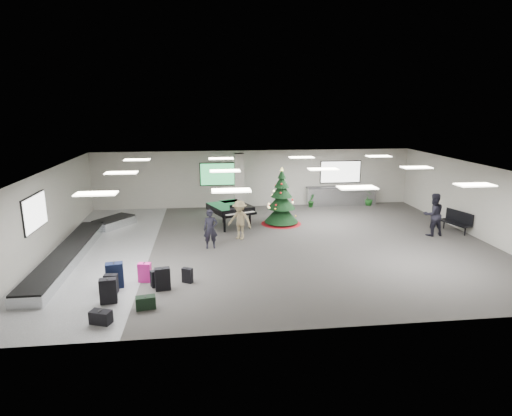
{
  "coord_description": "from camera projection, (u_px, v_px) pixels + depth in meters",
  "views": [
    {
      "loc": [
        -2.76,
        -16.84,
        5.71
      ],
      "look_at": [
        -0.64,
        1.0,
        1.34
      ],
      "focal_mm": 30.0,
      "sensor_mm": 36.0,
      "label": 1
    }
  ],
  "objects": [
    {
      "name": "suitcase_7",
      "position": [
        187.0,
        275.0,
        14.02
      ],
      "size": [
        0.39,
        0.32,
        0.51
      ],
      "rotation": [
        0.0,
        0.0,
        -0.5
      ],
      "color": "black",
      "rests_on": "ground"
    },
    {
      "name": "grand_piano",
      "position": [
        231.0,
        209.0,
        20.33
      ],
      "size": [
        2.34,
        2.63,
        1.24
      ],
      "rotation": [
        0.0,
        0.0,
        0.39
      ],
      "color": "black",
      "rests_on": "ground"
    },
    {
      "name": "suitcase_3",
      "position": [
        157.0,
        278.0,
        13.72
      ],
      "size": [
        0.42,
        0.34,
        0.57
      ],
      "rotation": [
        0.0,
        0.0,
        0.46
      ],
      "color": "black",
      "rests_on": "ground"
    },
    {
      "name": "navy_suitcase",
      "position": [
        115.0,
        275.0,
        13.6
      ],
      "size": [
        0.58,
        0.39,
        0.85
      ],
      "rotation": [
        0.0,
        0.0,
        0.16
      ],
      "color": "black",
      "rests_on": "ground"
    },
    {
      "name": "christmas_tree",
      "position": [
        281.0,
        205.0,
        20.78
      ],
      "size": [
        1.97,
        1.97,
        2.81
      ],
      "color": "maroon",
      "rests_on": "ground"
    },
    {
      "name": "green_duffel",
      "position": [
        146.0,
        302.0,
        12.24
      ],
      "size": [
        0.6,
        0.38,
        0.39
      ],
      "rotation": [
        0.0,
        0.0,
        0.19
      ],
      "color": "black",
      "rests_on": "ground"
    },
    {
      "name": "traveler_b",
      "position": [
        240.0,
        220.0,
        18.44
      ],
      "size": [
        1.27,
        1.13,
        1.71
      ],
      "primitive_type": "imported",
      "rotation": [
        0.0,
        0.0,
        -0.57
      ],
      "color": "#927F5A",
      "rests_on": "ground"
    },
    {
      "name": "suitcase_0",
      "position": [
        108.0,
        291.0,
        12.54
      ],
      "size": [
        0.52,
        0.33,
        0.78
      ],
      "rotation": [
        0.0,
        0.0,
        0.13
      ],
      "color": "black",
      "rests_on": "ground"
    },
    {
      "name": "potted_plant_left",
      "position": [
        312.0,
        201.0,
        24.31
      ],
      "size": [
        0.51,
        0.49,
        0.73
      ],
      "primitive_type": "imported",
      "rotation": [
        0.0,
        0.0,
        0.55
      ],
      "color": "#133B14",
      "rests_on": "ground"
    },
    {
      "name": "baggage_carousel",
      "position": [
        79.0,
        247.0,
        16.89
      ],
      "size": [
        2.28,
        9.71,
        0.43
      ],
      "color": "silver",
      "rests_on": "ground"
    },
    {
      "name": "suitcase_5",
      "position": [
        111.0,
        284.0,
        13.23
      ],
      "size": [
        0.41,
        0.24,
        0.62
      ],
      "rotation": [
        0.0,
        0.0,
        -0.06
      ],
      "color": "black",
      "rests_on": "ground"
    },
    {
      "name": "pink_suitcase",
      "position": [
        145.0,
        272.0,
        14.07
      ],
      "size": [
        0.44,
        0.3,
        0.66
      ],
      "rotation": [
        0.0,
        0.0,
        -0.16
      ],
      "color": "#E71E91",
      "rests_on": "ground"
    },
    {
      "name": "bench",
      "position": [
        457.0,
        220.0,
        19.53
      ],
      "size": [
        0.9,
        1.61,
        0.97
      ],
      "rotation": [
        0.0,
        0.0,
        0.26
      ],
      "color": "black",
      "rests_on": "ground"
    },
    {
      "name": "traveler_a",
      "position": [
        211.0,
        229.0,
        17.27
      ],
      "size": [
        0.6,
        0.42,
        1.6
      ],
      "primitive_type": "imported",
      "rotation": [
        0.0,
        0.0,
        0.06
      ],
      "color": "black",
      "rests_on": "ground"
    },
    {
      "name": "suitcase_1",
      "position": [
        163.0,
        279.0,
        13.44
      ],
      "size": [
        0.51,
        0.33,
        0.75
      ],
      "rotation": [
        0.0,
        0.0,
        0.18
      ],
      "color": "black",
      "rests_on": "ground"
    },
    {
      "name": "potted_plant_right",
      "position": [
        369.0,
        198.0,
        24.73
      ],
      "size": [
        0.6,
        0.6,
        0.85
      ],
      "primitive_type": "imported",
      "rotation": [
        0.0,
        0.0,
        1.89
      ],
      "color": "#133B14",
      "rests_on": "ground"
    },
    {
      "name": "traveler_bench",
      "position": [
        433.0,
        215.0,
        18.91
      ],
      "size": [
        0.99,
        0.8,
        1.92
      ],
      "primitive_type": "imported",
      "rotation": [
        0.0,
        0.0,
        3.22
      ],
      "color": "black",
      "rests_on": "ground"
    },
    {
      "name": "room_envelope",
      "position": [
        263.0,
        187.0,
        17.97
      ],
      "size": [
        18.02,
        14.02,
        3.21
      ],
      "color": "#AAA69B",
      "rests_on": "ground"
    },
    {
      "name": "ground",
      "position": [
        274.0,
        244.0,
        17.92
      ],
      "size": [
        18.0,
        18.0,
        0.0
      ],
      "primitive_type": "plane",
      "color": "#3C3936",
      "rests_on": "ground"
    },
    {
      "name": "service_counter",
      "position": [
        341.0,
        196.0,
        24.78
      ],
      "size": [
        4.05,
        0.65,
        1.08
      ],
      "color": "silver",
      "rests_on": "ground"
    },
    {
      "name": "black_duffel",
      "position": [
        101.0,
        317.0,
        11.4
      ],
      "size": [
        0.63,
        0.48,
        0.38
      ],
      "rotation": [
        0.0,
        0.0,
        -0.35
      ],
      "color": "black",
      "rests_on": "ground"
    }
  ]
}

